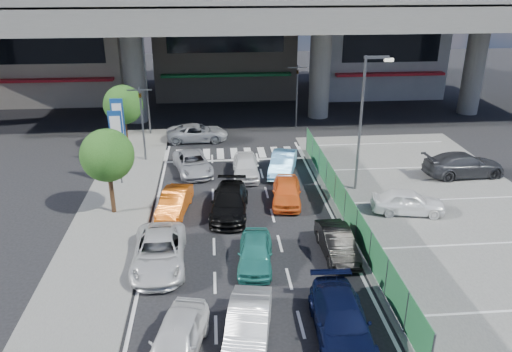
{
  "coord_description": "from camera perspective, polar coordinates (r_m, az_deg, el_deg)",
  "views": [
    {
      "loc": [
        -1.43,
        -20.96,
        12.43
      ],
      "look_at": [
        0.85,
        4.67,
        1.66
      ],
      "focal_mm": 35.0,
      "sensor_mm": 36.0,
      "label": 1
    }
  ],
  "objects": [
    {
      "name": "minivan_navy_back",
      "position": [
        18.94,
        9.71,
        -15.97
      ],
      "size": [
        2.14,
        4.84,
        1.38
      ],
      "primitive_type": "imported",
      "rotation": [
        0.0,
        0.0,
        -0.04
      ],
      "color": "black",
      "rests_on": "ground"
    },
    {
      "name": "taxi_orange_left",
      "position": [
        27.61,
        -9.28,
        -2.91
      ],
      "size": [
        1.96,
        3.97,
        1.25
      ],
      "primitive_type": "imported",
      "rotation": [
        0.0,
        0.0,
        -0.17
      ],
      "color": "orange",
      "rests_on": "ground"
    },
    {
      "name": "parked_sedan_white",
      "position": [
        28.25,
        16.99,
        -2.83
      ],
      "size": [
        4.11,
        2.25,
        1.33
      ],
      "primitive_type": "imported",
      "rotation": [
        0.0,
        0.0,
        1.39
      ],
      "color": "white",
      "rests_on": "parking_lot"
    },
    {
      "name": "crossing_wagon_silver",
      "position": [
        38.9,
        -6.72,
        4.93
      ],
      "size": [
        4.77,
        2.33,
        1.3
      ],
      "primitive_type": "imported",
      "rotation": [
        0.0,
        0.0,
        1.61
      ],
      "color": "#B1B3B9",
      "rests_on": "ground"
    },
    {
      "name": "street_lamp_right",
      "position": [
        29.32,
        12.27,
        7.05
      ],
      "size": [
        1.65,
        0.22,
        8.0
      ],
      "color": "#595B60",
      "rests_on": "ground"
    },
    {
      "name": "street_lamp_left",
      "position": [
        40.0,
        -12.25,
        11.17
      ],
      "size": [
        1.65,
        0.22,
        8.0
      ],
      "color": "#595B60",
      "rests_on": "ground"
    },
    {
      "name": "sidewalk_left",
      "position": [
        28.41,
        -15.89,
        -4.04
      ],
      "size": [
        4.0,
        30.0,
        0.12
      ],
      "primitive_type": "cube",
      "color": "#5A5A57",
      "rests_on": "ground"
    },
    {
      "name": "fence_run",
      "position": [
        25.7,
        10.71,
        -4.37
      ],
      "size": [
        0.16,
        22.0,
        1.8
      ],
      "primitive_type": null,
      "color": "#216034",
      "rests_on": "ground"
    },
    {
      "name": "sedan_black_mid",
      "position": [
        27.05,
        -3.04,
        -3.03
      ],
      "size": [
        2.43,
        4.93,
        1.38
      ],
      "primitive_type": "imported",
      "rotation": [
        0.0,
        0.0,
        -0.11
      ],
      "color": "black",
      "rests_on": "ground"
    },
    {
      "name": "hatch_black_mid_right",
      "position": [
        23.64,
        9.23,
        -7.55
      ],
      "size": [
        1.43,
        3.86,
        1.26
      ],
      "primitive_type": "imported",
      "rotation": [
        0.0,
        0.0,
        0.02
      ],
      "color": "black",
      "rests_on": "ground"
    },
    {
      "name": "kei_truck_front_right",
      "position": [
        32.43,
        3.1,
        1.46
      ],
      "size": [
        2.47,
        4.42,
        1.38
      ],
      "primitive_type": "imported",
      "rotation": [
        0.0,
        0.0,
        -0.26
      ],
      "color": "#64ADE3",
      "rests_on": "ground"
    },
    {
      "name": "taxi_orange_right",
      "position": [
        28.42,
        3.52,
        -1.76
      ],
      "size": [
        2.12,
        4.14,
        1.35
      ],
      "primitive_type": "imported",
      "rotation": [
        0.0,
        0.0,
        -0.14
      ],
      "color": "orange",
      "rests_on": "ground"
    },
    {
      "name": "traffic_light_right",
      "position": [
        41.43,
        4.74,
        10.81
      ],
      "size": [
        1.6,
        1.24,
        5.2
      ],
      "color": "#595B60",
      "rests_on": "ground"
    },
    {
      "name": "hatch_white_back_mid",
      "position": [
        18.45,
        -0.91,
        -16.81
      ],
      "size": [
        2.16,
        4.38,
        1.38
      ],
      "primitive_type": "imported",
      "rotation": [
        0.0,
        0.0,
        -0.17
      ],
      "color": "silver",
      "rests_on": "ground"
    },
    {
      "name": "sedan_white_mid_left",
      "position": [
        22.94,
        -11.02,
        -8.53
      ],
      "size": [
        2.43,
        5.03,
        1.38
      ],
      "primitive_type": "imported",
      "rotation": [
        0.0,
        0.0,
        0.03
      ],
      "color": "silver",
      "rests_on": "ground"
    },
    {
      "name": "traffic_cone",
      "position": [
        30.49,
        8.68,
        -0.7
      ],
      "size": [
        0.49,
        0.49,
        0.78
      ],
      "primitive_type": "cone",
      "rotation": [
        0.0,
        0.0,
        0.25
      ],
      "color": "red",
      "rests_on": "parking_lot"
    },
    {
      "name": "parking_lot",
      "position": [
        28.9,
        21.04,
        -4.33
      ],
      "size": [
        12.0,
        28.0,
        0.06
      ],
      "primitive_type": "cube",
      "color": "#5A5A57",
      "rests_on": "ground"
    },
    {
      "name": "expressway",
      "position": [
        43.14,
        -3.32,
        17.81
      ],
      "size": [
        64.0,
        14.0,
        10.75
      ],
      "color": "slate",
      "rests_on": "ground"
    },
    {
      "name": "tree_near",
      "position": [
        27.12,
        -16.63,
        2.26
      ],
      "size": [
        2.8,
        2.8,
        4.8
      ],
      "color": "#382314",
      "rests_on": "ground"
    },
    {
      "name": "wagon_silver_front_left",
      "position": [
        32.85,
        -7.24,
        1.46
      ],
      "size": [
        3.02,
        4.83,
        1.24
      ],
      "primitive_type": "imported",
      "rotation": [
        0.0,
        0.0,
        0.23
      ],
      "color": "#A6A8AF",
      "rests_on": "ground"
    },
    {
      "name": "tree_far",
      "position": [
        37.14,
        -14.94,
        7.86
      ],
      "size": [
        2.8,
        2.8,
        4.8
      ],
      "color": "#382314",
      "rests_on": "ground"
    },
    {
      "name": "building_west",
      "position": [
        55.21,
        -21.11,
        15.1
      ],
      "size": [
        12.0,
        10.9,
        13.0
      ],
      "color": "#A49A84",
      "rests_on": "ground"
    },
    {
      "name": "van_white_back_left",
      "position": [
        18.13,
        -9.05,
        -17.97
      ],
      "size": [
        2.49,
        4.31,
        1.38
      ],
      "primitive_type": "imported",
      "rotation": [
        0.0,
        0.0,
        -0.22
      ],
      "color": "silver",
      "rests_on": "ground"
    },
    {
      "name": "building_center",
      "position": [
        54.17,
        -3.72,
        17.44
      ],
      "size": [
        14.0,
        10.9,
        15.0
      ],
      "color": "gray",
      "rests_on": "ground"
    },
    {
      "name": "parked_sedan_dgrey",
      "position": [
        34.5,
        22.64,
        1.21
      ],
      "size": [
        5.27,
        2.4,
        1.49
      ],
      "primitive_type": "imported",
      "rotation": [
        0.0,
        0.0,
        1.63
      ],
      "color": "#303135",
      "rests_on": "parking_lot"
    },
    {
      "name": "sedan_white_front_mid",
      "position": [
        31.94,
        -1.17,
        1.15
      ],
      "size": [
        1.74,
        4.09,
        1.38
      ],
      "primitive_type": "imported",
      "rotation": [
        0.0,
        0.0,
        -0.03
      ],
      "color": "white",
      "rests_on": "ground"
    },
    {
      "name": "signboard_far",
      "position": [
        33.86,
        -15.45,
        5.83
      ],
      "size": [
        0.8,
        0.14,
        4.7
      ],
      "color": "#595B60",
      "rests_on": "ground"
    },
    {
      "name": "signboard_near",
      "position": [
        30.97,
        -15.61,
        4.26
      ],
      "size": [
        0.8,
        0.14,
        4.7
      ],
      "color": "#595B60",
      "rests_on": "ground"
    },
    {
      "name": "building_east",
      "position": [
        56.09,
        13.56,
        15.53
      ],
      "size": [
        12.0,
        10.9,
        12.0
      ],
      "color": "gray",
      "rests_on": "ground"
    },
    {
      "name": "taxi_teal_mid",
      "position": [
        22.59,
        -0.09,
        -8.72
      ],
      "size": [
        1.94,
        3.93,
        1.29
      ],
      "primitive_type": "imported",
      "rotation": [
        0.0,
        0.0,
        -0.11
      ],
      "color": "#298277",
      "rests_on": "ground"
    },
    {
      "name": "ground",
      "position": [
        24.41,
        -1.02,
        -7.9
      ],
      "size": [
        120.0,
        120.0,
        0.0
      ],
      "primitive_type": "plane",
      "color": "black",
      "rests_on": "ground"
    },
    {
      "name": "traffic_light_left",
      "position": [
        34.37,
        -13.02,
        7.83
      ],
      "size": [
        1.6,
        1.24,
        5.2
      ],
      "color": "#595B60",
      "rests_on": "ground"
    }
  ]
}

